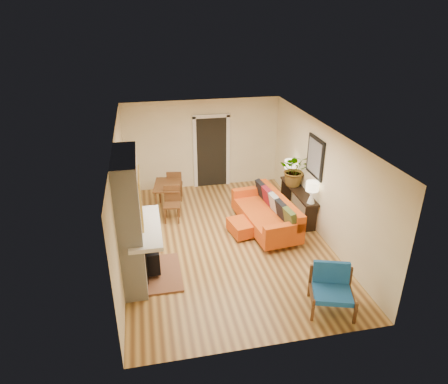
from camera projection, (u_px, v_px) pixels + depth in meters
The scene contains 10 objects.
room_shell at pixel (227, 152), 11.20m from camera, with size 6.50×6.50×6.50m.
fireplace at pixel (133, 223), 7.49m from camera, with size 1.09×1.68×2.60m.
sofa at pixel (269, 213), 9.66m from camera, with size 1.20×2.33×0.88m.
ottoman at pixel (245, 226), 9.46m from camera, with size 0.81×0.81×0.35m.
blue_chair at pixel (332, 286), 7.08m from camera, with size 0.95×0.93×0.79m.
dining_table at pixel (171, 189), 10.46m from camera, with size 0.88×1.70×0.90m.
console_table at pixel (298, 195), 10.16m from camera, with size 0.34×1.85×0.72m.
lamp_near at pixel (312, 190), 9.28m from camera, with size 0.30×0.30×0.54m.
lamp_far at pixel (290, 167), 10.59m from camera, with size 0.30×0.30×0.54m.
houseplant at pixel (295, 170), 10.19m from camera, with size 0.78×0.68×0.87m, color #1E5919.
Camera 1 is at (-1.65, -7.77, 4.92)m, focal length 32.00 mm.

